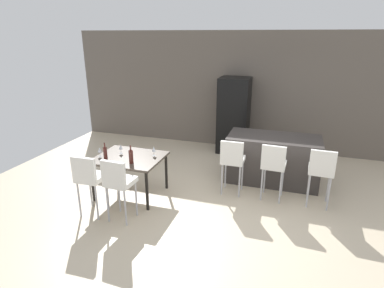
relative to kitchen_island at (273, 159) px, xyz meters
The scene contains 15 objects.
ground_plane 1.23m from the kitchen_island, 115.37° to the right, with size 10.00×10.00×0.00m, color beige.
back_wall 2.19m from the kitchen_island, 104.40° to the left, with size 10.00×0.12×2.90m, color #665B51.
kitchen_island is the anchor object (origin of this frame).
bar_chair_left 1.08m from the kitchen_island, 128.60° to the right, with size 0.40×0.40×1.05m.
bar_chair_middle 0.86m from the kitchen_island, 85.65° to the right, with size 0.42×0.42×1.05m.
bar_chair_right 1.19m from the kitchen_island, 44.56° to the right, with size 0.41×0.41×1.05m.
dining_table 2.79m from the kitchen_island, 149.59° to the right, with size 1.17×0.96×0.74m.
dining_chair_near 3.49m from the kitchen_island, 139.78° to the right, with size 0.41×0.41×1.05m.
dining_chair_far 3.12m from the kitchen_island, 133.57° to the right, with size 0.42×0.42×1.05m.
wine_bottle_middle 2.81m from the kitchen_island, 143.19° to the right, with size 0.07×0.07×0.32m.
wine_bottle_inner 3.21m from the kitchen_island, 148.91° to the right, with size 0.07×0.07×0.31m.
wine_glass_left 2.38m from the kitchen_island, 148.65° to the right, with size 0.07×0.07×0.17m.
wine_glass_right 2.96m from the kitchen_island, 153.64° to the right, with size 0.07×0.07×0.17m.
wine_glass_far 3.32m from the kitchen_island, 151.85° to the right, with size 0.07×0.07×0.17m.
refrigerator 1.87m from the kitchen_island, 126.54° to the left, with size 0.72×0.68×1.84m, color black.
Camera 1 is at (0.78, -5.08, 2.81)m, focal length 29.88 mm.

